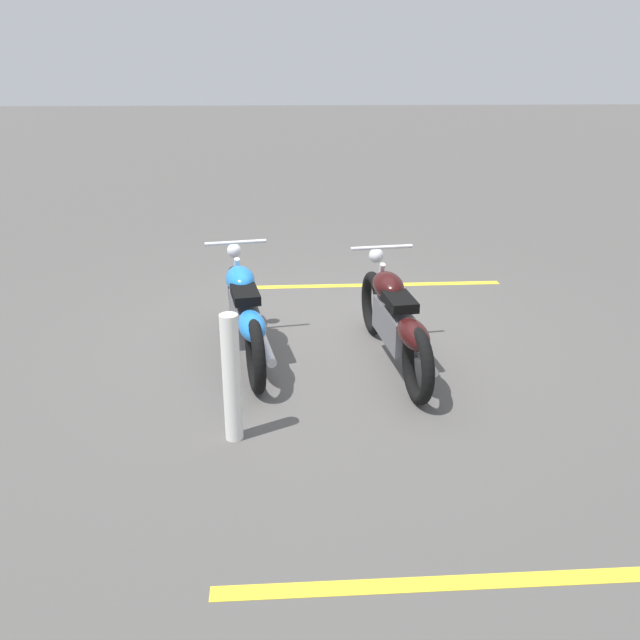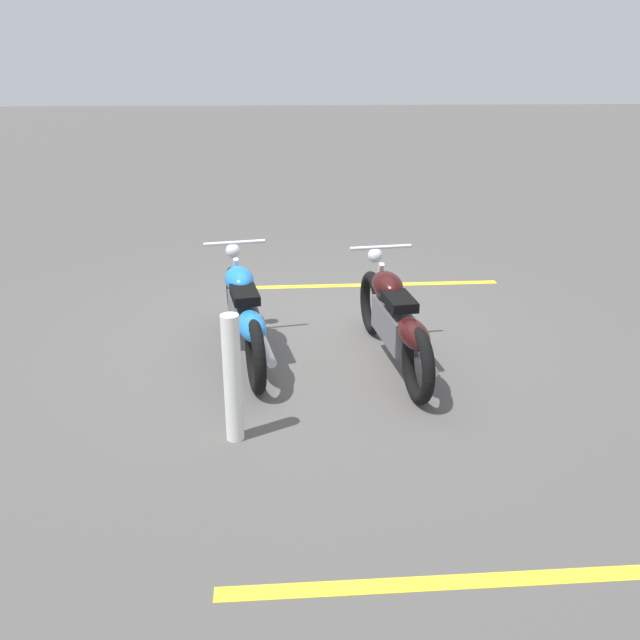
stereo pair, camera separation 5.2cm
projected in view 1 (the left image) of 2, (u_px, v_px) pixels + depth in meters
ground_plane at (316, 337)px, 7.29m from camera, size 60.00×60.00×0.00m
motorcycle_bright_foreground at (245, 314)px, 6.65m from camera, size 2.21×0.73×1.04m
motorcycle_dark_foreground at (395, 321)px, 6.48m from camera, size 2.22×0.67×1.04m
bollard_post at (232, 378)px, 5.23m from camera, size 0.14×0.14×1.04m
parking_stripe_near at (376, 285)px, 8.87m from camera, size 0.20×3.20×0.01m
parking_stripe_mid at (489, 581)px, 3.97m from camera, size 0.20×3.20×0.01m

